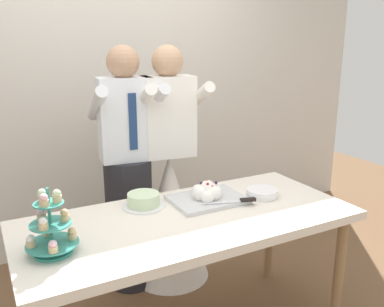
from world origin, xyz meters
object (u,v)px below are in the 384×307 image
(plate_stack, at_px, (262,193))
(round_cake, at_px, (144,201))
(cupcake_stand, at_px, (51,229))
(person_groom, at_px, (128,184))
(main_cake_tray, at_px, (208,194))
(person_bride, at_px, (170,201))
(dessert_table, at_px, (189,229))

(plate_stack, height_order, round_cake, round_cake)
(cupcake_stand, relative_size, round_cake, 1.27)
(plate_stack, distance_m, round_cake, 0.71)
(plate_stack, height_order, person_groom, person_groom)
(cupcake_stand, distance_m, main_cake_tray, 0.94)
(round_cake, bearing_deg, person_bride, 50.55)
(dessert_table, distance_m, plate_stack, 0.53)
(person_bride, bearing_deg, dessert_table, -106.41)
(cupcake_stand, relative_size, person_bride, 0.18)
(main_cake_tray, height_order, person_groom, person_groom)
(round_cake, distance_m, person_groom, 0.50)
(dessert_table, xyz_separation_m, person_groom, (-0.09, 0.73, 0.05))
(dessert_table, bearing_deg, plate_stack, 5.88)
(main_cake_tray, distance_m, plate_stack, 0.34)
(dessert_table, bearing_deg, cupcake_stand, -174.63)
(person_groom, height_order, person_bride, same)
(cupcake_stand, height_order, person_bride, person_bride)
(main_cake_tray, xyz_separation_m, round_cake, (-0.36, 0.10, -0.00))
(dessert_table, xyz_separation_m, plate_stack, (0.52, 0.05, 0.10))
(dessert_table, bearing_deg, round_cake, 124.96)
(round_cake, relative_size, person_groom, 0.14)
(round_cake, height_order, person_groom, person_groom)
(dessert_table, xyz_separation_m, round_cake, (-0.17, 0.24, 0.11))
(round_cake, bearing_deg, main_cake_tray, -14.92)
(person_groom, bearing_deg, person_bride, -8.11)
(person_groom, bearing_deg, round_cake, -99.37)
(cupcake_stand, bearing_deg, person_bride, 39.34)
(main_cake_tray, distance_m, person_groom, 0.65)
(main_cake_tray, height_order, person_bride, person_bride)
(cupcake_stand, distance_m, plate_stack, 1.25)
(cupcake_stand, height_order, main_cake_tray, cupcake_stand)
(cupcake_stand, bearing_deg, round_cake, 29.02)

